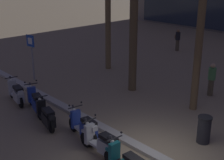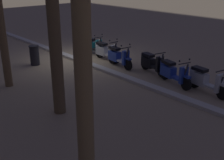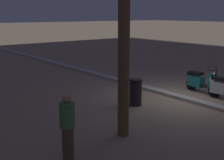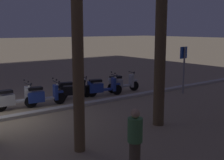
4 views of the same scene
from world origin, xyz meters
name	(u,v)px [view 1 (image 1 of 4)]	position (x,y,z in m)	size (l,w,h in m)	color
ground_plane	(153,159)	(0.00, 0.00, 0.00)	(200.00, 200.00, 0.00)	#9E896B
curb_strip	(155,156)	(0.00, 0.12, 0.06)	(60.00, 0.36, 0.12)	#BCB7AD
scooter_silver_gap_after_mid	(17,94)	(-6.81, -1.10, 0.46)	(1.83, 0.65, 1.04)	black
scooter_blue_lead_nearest	(36,102)	(-5.47, -0.93, 0.46)	(1.81, 0.75, 1.17)	black
scooter_black_mid_centre	(46,116)	(-4.03, -1.31, 0.44)	(1.71, 0.67, 1.04)	black
scooter_blue_mid_front	(85,128)	(-2.33, -0.84, 0.46)	(1.79, 0.58, 1.17)	black
scooter_silver_far_back	(102,144)	(-1.16, -1.07, 0.46)	(1.82, 0.56, 1.17)	black
crossing_sign	(32,52)	(-9.19, 1.03, 1.50)	(0.60, 0.15, 2.40)	#939399
pedestrian_window_shopping	(178,39)	(-7.99, 11.91, 0.82)	(0.46, 0.34, 1.56)	brown
pedestrian_by_palm_tree	(212,79)	(-1.68, 5.99, 0.81)	(0.34, 0.34, 1.55)	brown
litter_bin	(204,129)	(0.48, 2.03, 0.48)	(0.48, 0.48, 0.95)	#232328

